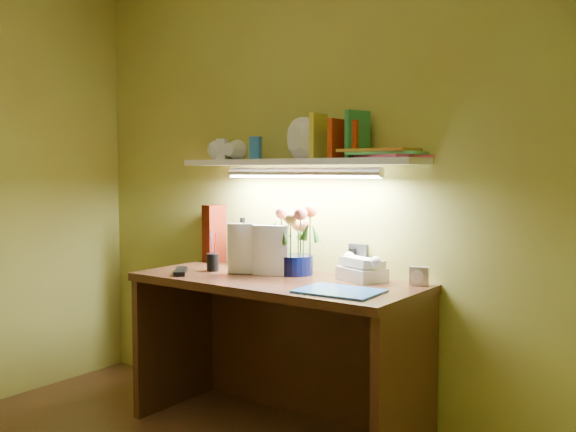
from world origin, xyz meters
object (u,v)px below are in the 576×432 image
Objects in this scene: desk at (276,356)px; whisky_bottle at (243,242)px; telephone at (362,267)px; flower_bouquet at (294,241)px; desk_clock at (419,276)px.

desk is 0.67m from whisky_bottle.
flower_bouquet is at bearing -152.12° from telephone.
telephone reaches higher than desk_clock.
flower_bouquet is 3.96× the size of desk_clock.
desk_clock is 1.02m from whisky_bottle.
desk_clock is at bearing 19.89° from desk.
flower_bouquet is 1.28× the size of whisky_bottle.
whisky_bottle reaches higher than telephone.
whisky_bottle is at bearing 150.59° from desk.
whisky_bottle reaches higher than desk.
whisky_bottle is (-0.39, 0.22, 0.50)m from desk.
flower_bouquet is 0.64m from desk_clock.
desk is 5.42× the size of whisky_bottle.
telephone is at bearing 6.01° from flower_bouquet.
whisky_bottle is at bearing -160.64° from telephone.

